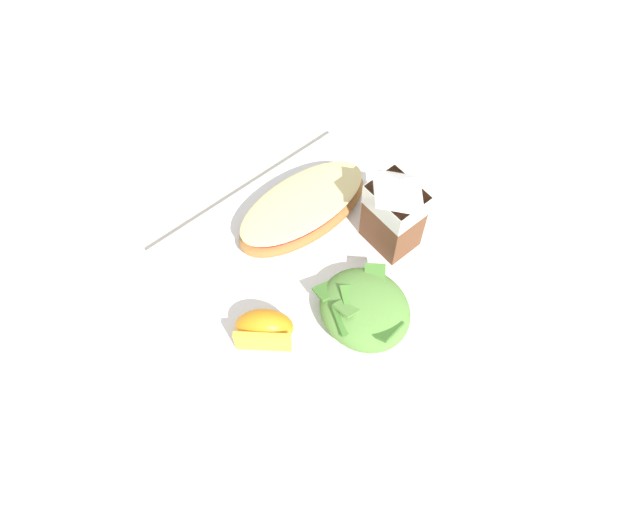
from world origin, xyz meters
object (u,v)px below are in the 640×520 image
at_px(orange_wedge_front, 264,328).
at_px(milk_carton, 395,209).
at_px(green_salad_pile, 364,309).
at_px(cheesy_pizza_bread, 303,209).
at_px(white_plate, 320,268).

bearing_deg(orange_wedge_front, milk_carton, 91.56).
height_order(green_salad_pile, orange_wedge_front, green_salad_pile).
bearing_deg(cheesy_pizza_bread, milk_carton, 34.30).
relative_size(cheesy_pizza_bread, orange_wedge_front, 2.51).
bearing_deg(green_salad_pile, white_plate, 175.67).
distance_m(cheesy_pizza_bread, orange_wedge_front, 0.15).
bearing_deg(cheesy_pizza_bread, white_plate, -22.22).
relative_size(green_salad_pile, milk_carton, 0.92).
distance_m(milk_carton, orange_wedge_front, 0.19).
xyz_separation_m(cheesy_pizza_bread, milk_carton, (0.09, 0.06, 0.04)).
relative_size(white_plate, green_salad_pile, 2.77).
bearing_deg(milk_carton, orange_wedge_front, -88.44).
height_order(white_plate, green_salad_pile, green_salad_pile).
distance_m(cheesy_pizza_bread, milk_carton, 0.11).
height_order(cheesy_pizza_bread, green_salad_pile, green_salad_pile).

